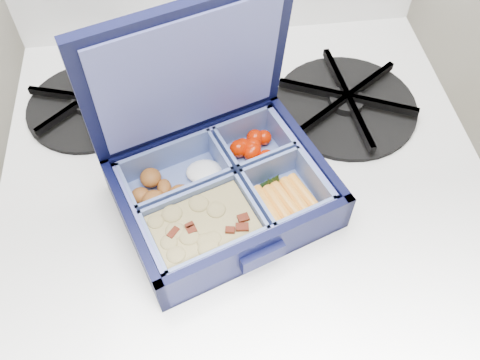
{
  "coord_description": "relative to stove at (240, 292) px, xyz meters",
  "views": [
    {
      "loc": [
        0.25,
        1.26,
        1.43
      ],
      "look_at": [
        0.29,
        1.6,
        0.95
      ],
      "focal_mm": 38.0,
      "sensor_mm": 36.0,
      "label": 1
    }
  ],
  "objects": [
    {
      "name": "burner_grate",
      "position": [
        0.15,
        0.06,
        0.47
      ],
      "size": [
        0.26,
        0.26,
        0.03
      ],
      "primitive_type": "cylinder",
      "rotation": [
        0.0,
        0.0,
        -0.44
      ],
      "color": "black",
      "rests_on": "stove"
    },
    {
      "name": "burner_grate_rear",
      "position": [
        -0.2,
        0.1,
        0.47
      ],
      "size": [
        0.22,
        0.22,
        0.02
      ],
      "primitive_type": "cylinder",
      "rotation": [
        0.0,
        0.0,
        -0.32
      ],
      "color": "black",
      "rests_on": "stove"
    },
    {
      "name": "bento_box",
      "position": [
        -0.03,
        -0.08,
        0.49
      ],
      "size": [
        0.28,
        0.25,
        0.06
      ],
      "primitive_type": null,
      "rotation": [
        0.0,
        0.0,
        0.34
      ],
      "color": "black",
      "rests_on": "stove"
    },
    {
      "name": "stove",
      "position": [
        0.0,
        0.0,
        0.0
      ],
      "size": [
        0.61,
        0.61,
        0.91
      ],
      "primitive_type": null,
      "color": "white",
      "rests_on": "floor"
    },
    {
      "name": "fork",
      "position": [
        -0.03,
        0.04,
        0.46
      ],
      "size": [
        0.07,
        0.18,
        0.01
      ],
      "primitive_type": null,
      "rotation": [
        0.0,
        0.0,
        -0.25
      ],
      "color": "silver",
      "rests_on": "stove"
    }
  ]
}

